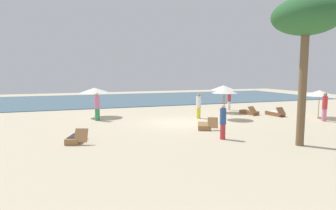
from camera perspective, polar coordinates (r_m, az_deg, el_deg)
ground_plane at (r=18.97m, az=2.03°, el=-3.55°), size 60.00×60.00×0.00m
ocean_water at (r=35.22m, az=-8.04°, el=1.14°), size 48.00×16.00×0.06m
umbrella_0 at (r=23.57m, az=27.47°, el=2.08°), size 2.16×2.16×2.00m
umbrella_1 at (r=21.98m, az=-14.11°, el=2.78°), size 2.26×2.26×2.15m
umbrella_2 at (r=24.11m, az=10.75°, el=3.33°), size 2.01×2.01×2.21m
umbrella_3 at (r=20.69m, az=10.99°, el=2.73°), size 1.78×1.78×2.16m
lounger_0 at (r=17.25m, az=7.06°, el=-4.04°), size 1.23×1.75×0.72m
lounger_1 at (r=23.53m, az=20.24°, el=-1.54°), size 0.71×1.72×0.70m
lounger_2 at (r=23.66m, az=15.61°, el=-1.35°), size 0.99×1.79×0.68m
lounger_3 at (r=14.58m, az=-17.45°, el=-6.24°), size 1.08×1.75×0.74m
person_0 at (r=20.39m, az=-13.65°, el=-0.29°), size 0.52×0.52×1.91m
person_1 at (r=22.13m, az=28.25°, el=-0.30°), size 0.35×0.35×1.93m
person_2 at (r=14.61m, az=10.67°, el=-3.18°), size 0.43×0.43×1.74m
person_3 at (r=20.85m, az=5.98°, el=-0.16°), size 0.44×0.44×1.78m
person_4 at (r=25.78m, az=11.83°, el=1.00°), size 0.35×0.35×1.73m
palm_0 at (r=14.43m, az=25.35°, el=14.84°), size 2.93×2.93×6.51m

